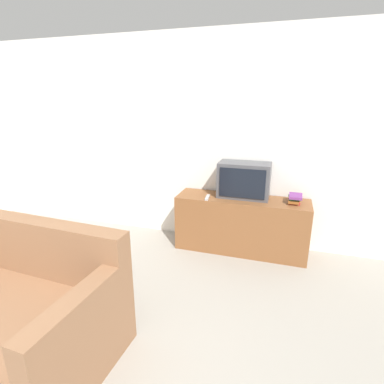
% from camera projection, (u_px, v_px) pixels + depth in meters
% --- Properties ---
extents(wall_back, '(9.00, 0.06, 2.60)m').
position_uv_depth(wall_back, '(179.00, 140.00, 3.90)').
color(wall_back, white).
rests_on(wall_back, ground_plane).
extents(tv_stand, '(1.58, 0.44, 0.68)m').
position_uv_depth(tv_stand, '(241.00, 225.00, 3.68)').
color(tv_stand, brown).
rests_on(tv_stand, ground_plane).
extents(television, '(0.61, 0.32, 0.42)m').
position_uv_depth(television, '(244.00, 180.00, 3.57)').
color(television, '#4C4C51').
rests_on(television, tv_stand).
extents(couch, '(1.85, 1.02, 0.92)m').
position_uv_depth(couch, '(0.00, 310.00, 2.24)').
color(couch, '#8C6042').
rests_on(couch, ground_plane).
extents(book_stack, '(0.15, 0.21, 0.10)m').
position_uv_depth(book_stack, '(295.00, 198.00, 3.41)').
color(book_stack, '#B72D28').
rests_on(book_stack, tv_stand).
extents(remote_on_stand, '(0.06, 0.17, 0.02)m').
position_uv_depth(remote_on_stand, '(207.00, 197.00, 3.58)').
color(remote_on_stand, '#B7B7B7').
rests_on(remote_on_stand, tv_stand).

